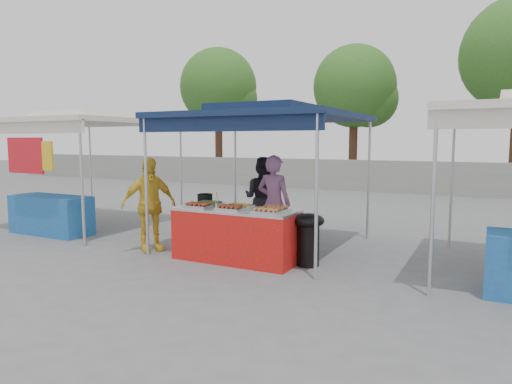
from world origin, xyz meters
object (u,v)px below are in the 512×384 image
at_px(cooking_pot, 205,198).
at_px(customer_person, 149,204).
at_px(wok_burner, 308,235).
at_px(vendor_woman, 274,204).
at_px(vendor_table, 236,235).
at_px(helper_man, 263,198).

relative_size(cooking_pot, customer_person, 0.16).
distance_m(wok_burner, vendor_woman, 1.11).
xyz_separation_m(vendor_table, customer_person, (-1.69, -0.13, 0.40)).
relative_size(vendor_table, wok_burner, 2.41).
distance_m(vendor_woman, customer_person, 2.19).
height_order(wok_burner, customer_person, customer_person).
height_order(vendor_table, customer_person, customer_person).
bearing_deg(customer_person, cooking_pot, -28.44).
bearing_deg(cooking_pot, wok_burner, -4.01).
bearing_deg(vendor_table, wok_burner, 11.53).
bearing_deg(vendor_woman, cooking_pot, 23.99).
bearing_deg(cooking_pot, helper_man, 69.55).
xyz_separation_m(cooking_pot, helper_man, (0.49, 1.31, -0.12)).
xyz_separation_m(vendor_table, wok_burner, (1.15, 0.23, 0.07)).
relative_size(vendor_table, vendor_woman, 1.18).
height_order(vendor_woman, customer_person, vendor_woman).
relative_size(vendor_table, cooking_pot, 7.52).
relative_size(wok_burner, vendor_woman, 0.49).
relative_size(wok_burner, helper_man, 0.51).
distance_m(wok_burner, customer_person, 2.88).
height_order(cooking_pot, wok_burner, cooking_pot).
height_order(vendor_table, helper_man, helper_man).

